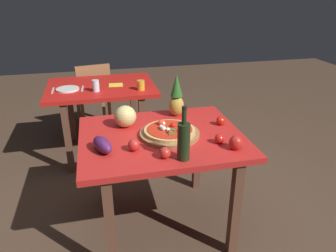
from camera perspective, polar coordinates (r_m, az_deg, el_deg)
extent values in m
plane|color=#4C3828|center=(2.62, -1.05, -16.76)|extent=(10.00, 10.00, 0.00)
cube|color=brown|center=(2.04, -10.29, -17.80)|extent=(0.06, 0.06, 0.72)
cube|color=brown|center=(2.20, 11.89, -14.49)|extent=(0.06, 0.06, 0.72)
cube|color=brown|center=(2.70, -11.40, -6.44)|extent=(0.06, 0.06, 0.72)
cube|color=brown|center=(2.82, 5.21, -4.64)|extent=(0.06, 0.06, 0.72)
cube|color=red|center=(2.20, -1.20, -2.09)|extent=(1.11, 0.91, 0.04)
cube|color=brown|center=(3.18, -17.51, -2.27)|extent=(0.06, 0.06, 0.72)
cube|color=brown|center=(3.19, -4.62, -1.06)|extent=(0.06, 0.06, 0.72)
cube|color=brown|center=(3.84, -16.96, 2.40)|extent=(0.06, 0.06, 0.72)
cube|color=brown|center=(3.84, -6.27, 3.39)|extent=(0.06, 0.06, 0.72)
cube|color=red|center=(3.36, -11.88, 6.78)|extent=(1.09, 0.82, 0.04)
cube|color=#97653E|center=(4.39, -11.48, 3.55)|extent=(0.04, 0.04, 0.41)
cube|color=#97653E|center=(4.33, -15.71, 2.86)|extent=(0.04, 0.04, 0.41)
cube|color=#97653E|center=(4.09, -10.38, 2.08)|extent=(0.04, 0.04, 0.41)
cube|color=#97653E|center=(4.03, -14.91, 1.32)|extent=(0.04, 0.04, 0.41)
cube|color=#97653E|center=(4.13, -13.41, 5.39)|extent=(0.47, 0.47, 0.04)
cube|color=#96613B|center=(3.90, -13.17, 7.69)|extent=(0.40, 0.12, 0.40)
cylinder|color=#97653E|center=(2.18, 0.30, -1.42)|extent=(0.41, 0.41, 0.02)
cylinder|color=tan|center=(2.17, 0.30, -0.86)|extent=(0.35, 0.35, 0.02)
cylinder|color=red|center=(2.17, 0.30, -0.55)|extent=(0.31, 0.31, 0.00)
sphere|color=red|center=(2.12, 2.53, -0.76)|extent=(0.04, 0.04, 0.04)
sphere|color=red|center=(2.19, 0.92, 0.11)|extent=(0.04, 0.04, 0.04)
sphere|color=red|center=(2.23, -1.31, 0.46)|extent=(0.04, 0.04, 0.04)
sphere|color=red|center=(2.19, 2.33, -0.02)|extent=(0.03, 0.03, 0.03)
sphere|color=red|center=(2.10, 0.28, -1.11)|extent=(0.03, 0.03, 0.03)
sphere|color=red|center=(2.16, 3.44, -0.34)|extent=(0.03, 0.03, 0.03)
sphere|color=red|center=(2.20, 3.00, 0.19)|extent=(0.04, 0.04, 0.04)
sphere|color=red|center=(2.23, -1.36, 0.51)|extent=(0.04, 0.04, 0.04)
cube|color=#387036|center=(2.17, -1.32, -0.33)|extent=(0.03, 0.04, 0.00)
cube|color=#337130|center=(2.09, 0.57, -1.35)|extent=(0.05, 0.04, 0.00)
cube|color=#32732B|center=(2.17, -0.51, -0.34)|extent=(0.03, 0.05, 0.00)
cube|color=#217934|center=(2.15, 0.71, -0.65)|extent=(0.05, 0.05, 0.00)
sphere|color=white|center=(2.13, -0.03, -0.65)|extent=(0.03, 0.03, 0.03)
sphere|color=white|center=(2.23, -0.83, 0.47)|extent=(0.03, 0.03, 0.03)
sphere|color=silver|center=(2.14, -0.80, -0.48)|extent=(0.03, 0.03, 0.03)
sphere|color=white|center=(2.15, -0.94, -0.39)|extent=(0.04, 0.04, 0.04)
sphere|color=white|center=(2.17, -1.20, -0.17)|extent=(0.03, 0.03, 0.03)
cylinder|color=black|center=(1.85, 2.82, -2.85)|extent=(0.08, 0.08, 0.23)
cylinder|color=black|center=(1.79, 2.92, 1.69)|extent=(0.03, 0.03, 0.09)
cylinder|color=black|center=(1.77, 2.96, 3.27)|extent=(0.03, 0.03, 0.02)
ellipsoid|color=#B49738|center=(2.50, 1.51, 3.65)|extent=(0.12, 0.12, 0.16)
cone|color=#276221|center=(2.44, 1.55, 7.33)|extent=(0.09, 0.09, 0.17)
sphere|color=#DCC977|center=(2.32, -7.66, 1.73)|extent=(0.16, 0.16, 0.16)
ellipsoid|color=red|center=(2.04, 12.06, -2.95)|extent=(0.09, 0.09, 0.10)
ellipsoid|color=#541F55|center=(2.01, -11.68, -3.29)|extent=(0.16, 0.22, 0.09)
sphere|color=red|center=(1.90, -0.53, -4.81)|extent=(0.07, 0.07, 0.07)
sphere|color=red|center=(2.10, 9.19, -2.25)|extent=(0.06, 0.06, 0.06)
sphere|color=red|center=(1.99, -6.13, -3.41)|extent=(0.08, 0.08, 0.08)
sphere|color=red|center=(2.37, 9.40, 0.92)|extent=(0.06, 0.06, 0.06)
cylinder|color=gold|center=(3.14, -4.89, 7.30)|extent=(0.07, 0.07, 0.09)
cylinder|color=silver|center=(3.16, -12.83, 7.05)|extent=(0.07, 0.07, 0.11)
cylinder|color=white|center=(3.29, -17.54, 6.32)|extent=(0.22, 0.22, 0.02)
cube|color=silver|center=(3.31, -19.95, 6.00)|extent=(0.02, 0.18, 0.01)
cube|color=silver|center=(3.29, -15.10, 6.50)|extent=(0.02, 0.18, 0.01)
cube|color=yellow|center=(3.34, -9.34, 7.27)|extent=(0.15, 0.13, 0.01)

